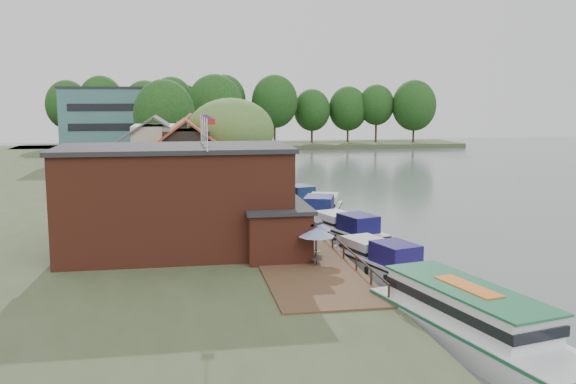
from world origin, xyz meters
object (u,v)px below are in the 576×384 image
umbrella_1 (316,239)px  willow (231,151)px  hotel_block (140,123)px  cottage_a (186,167)px  umbrella_0 (317,247)px  umbrella_5 (283,206)px  pub (205,198)px  cruiser_2 (322,207)px  umbrella_4 (281,213)px  cottage_b (156,157)px  umbrella_2 (301,229)px  cottage_c (192,150)px  umbrella_3 (290,220)px  swan (382,296)px  cruiser_0 (379,255)px  cruiser_3 (292,194)px  umbrella_6 (284,201)px  tour_boat (476,319)px

umbrella_1 → willow: bearing=98.4°
hotel_block → cottage_a: 56.47m
umbrella_0 → umbrella_5: size_ratio=1.00×
pub → cruiser_2: bearing=51.2°
umbrella_4 → umbrella_5: size_ratio=1.00×
pub → cottage_b: size_ratio=2.08×
cottage_b → hotel_block: bearing=95.0°
umbrella_2 → umbrella_4: same height
umbrella_1 → cruiser_2: bearing=75.8°
hotel_block → umbrella_5: (15.00, -61.33, -4.86)m
cottage_c → umbrella_2: bearing=-78.9°
umbrella_2 → umbrella_3: same height
cottage_b → umbrella_3: (10.47, -21.61, -2.96)m
cruiser_2 → swan: 23.74m
cruiser_0 → cottage_b: bearing=101.3°
umbrella_5 → hotel_block: bearing=103.7°
cottage_a → umbrella_1: (7.96, -18.39, -2.96)m
willow → umbrella_3: (2.97, -16.61, -3.93)m
cottage_a → umbrella_5: cottage_a is taller
umbrella_0 → cruiser_2: (4.80, 19.57, -0.95)m
cottage_c → willow: 14.46m
cottage_b → umbrella_2: 27.22m
cruiser_3 → umbrella_3: bearing=-117.5°
umbrella_0 → umbrella_2: 5.58m
cottage_c → cruiser_3: size_ratio=0.88×
cottage_a → umbrella_4: 11.71m
cruiser_3 → pub: bearing=-130.3°
willow → umbrella_6: 9.54m
umbrella_5 → cruiser_2: size_ratio=0.22×
swan → umbrella_3: bearing=103.2°
umbrella_5 → cruiser_0: bearing=-73.4°
cottage_a → umbrella_5: 10.06m
umbrella_1 → swan: 6.94m
cottage_b → tour_boat: cottage_b is taller
hotel_block → tour_boat: (19.40, -88.23, -5.72)m
umbrella_6 → tour_boat: umbrella_6 is taller
swan → umbrella_5: bearing=97.4°
hotel_block → cruiser_2: 60.36m
hotel_block → cruiser_0: size_ratio=2.60×
tour_boat → cruiser_0: bearing=78.2°
cottage_a → umbrella_1: bearing=-66.6°
tour_boat → swan: size_ratio=29.74×
umbrella_0 → umbrella_4: size_ratio=1.00×
swan → hotel_block: bearing=102.3°
cruiser_2 → cruiser_3: 9.57m
umbrella_0 → umbrella_3: size_ratio=1.00×
cottage_a → swan: (10.50, -24.51, -5.03)m
willow → umbrella_3: willow is taller
tour_boat → cruiser_2: bearing=76.9°
cruiser_3 → cruiser_0: bearing=-105.1°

